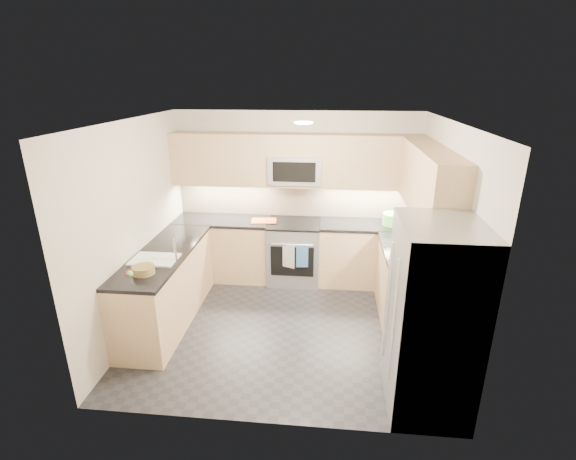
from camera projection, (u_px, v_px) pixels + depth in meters
The scene contains 36 objects.
floor at pixel (285, 325), 5.26m from camera, with size 3.60×3.20×0.00m, color #242429.
ceiling at pixel (285, 121), 4.40m from camera, with size 3.60×3.20×0.02m, color beige.
wall_back at pixel (296, 196), 6.32m from camera, with size 3.60×0.02×2.50m, color beige.
wall_front at pixel (264, 301), 3.33m from camera, with size 3.60×0.02×2.50m, color beige.
wall_left at pixel (136, 227), 5.00m from camera, with size 0.02×3.20×2.50m, color beige.
wall_right at pixel (445, 238), 4.66m from camera, with size 0.02×3.20×2.50m, color beige.
base_cab_back_left at pixel (224, 249), 6.42m from camera, with size 1.42×0.60×0.90m, color tan.
base_cab_back_right at pixel (367, 255), 6.21m from camera, with size 1.42×0.60×0.90m, color tan.
base_cab_right at pixel (408, 293), 5.10m from camera, with size 0.60×1.70×0.90m, color tan.
base_cab_peninsula at pixel (167, 288), 5.24m from camera, with size 0.60×2.00×0.90m, color tan.
countertop_back_left at pixel (222, 220), 6.26m from camera, with size 1.42×0.63×0.04m, color black.
countertop_back_right at pixel (369, 225), 6.05m from camera, with size 1.42×0.63×0.04m, color black.
countertop_right at pixel (412, 258), 4.94m from camera, with size 0.63×1.70×0.04m, color black.
countertop_peninsula at pixel (163, 253), 5.08m from camera, with size 0.63×2.00×0.04m, color black.
upper_cab_back at pixel (295, 160), 5.96m from camera, with size 3.60×0.35×0.75m, color tan.
upper_cab_right at pixel (429, 181), 4.73m from camera, with size 0.35×1.95×0.75m, color tan.
backsplash_back at pixel (296, 199), 6.34m from camera, with size 3.60×0.01×0.51m, color #C9B091.
backsplash_right at pixel (435, 229), 5.10m from camera, with size 0.01×2.30×0.51m, color #C9B091.
gas_range at pixel (294, 252), 6.29m from camera, with size 0.76×0.65×0.91m, color #929599.
range_cooktop at pixel (294, 224), 6.13m from camera, with size 0.76×0.65×0.03m, color black.
oven_door_glass at pixel (292, 262), 5.99m from camera, with size 0.62×0.02×0.45m, color black.
oven_handle at pixel (292, 245), 5.87m from camera, with size 0.02×0.02×0.60m, color #B2B5BA.
microwave at pixel (295, 169), 5.98m from camera, with size 0.76×0.40×0.40m, color #AAABB2.
microwave_door at pixel (294, 172), 5.79m from camera, with size 0.60×0.01×0.28m, color black.
refrigerator at pixel (432, 319), 3.74m from camera, with size 0.70×0.90×1.80m, color #9C9DA3.
fridge_handle_left at pixel (393, 323), 3.59m from camera, with size 0.02×0.02×1.20m, color #B2B5BA.
fridge_handle_right at pixel (388, 302), 3.92m from camera, with size 0.02×0.02×1.20m, color #B2B5BA.
sink_basin at pixel (155, 265), 4.86m from camera, with size 0.52×0.38×0.16m, color white.
faucet at pixel (175, 250), 4.77m from camera, with size 0.03×0.03×0.28m, color silver.
utensil_bowl at pixel (393, 219), 5.99m from camera, with size 0.30×0.30×0.17m, color #5AC253.
cutting_board at pixel (264, 221), 6.16m from camera, with size 0.37×0.26×0.01m, color #E05415.
fruit_basket at pixel (143, 270), 4.49m from camera, with size 0.24×0.24×0.09m, color olive.
fruit_apple at pixel (129, 273), 4.26m from camera, with size 0.07×0.07×0.07m, color red.
fruit_pear at pixel (130, 274), 4.24m from camera, with size 0.06×0.06×0.06m, color #70BF52.
dish_towel_check at pixel (288, 256), 5.92m from camera, with size 0.18×0.02×0.35m, color silver.
dish_towel_blue at pixel (302, 257), 5.90m from camera, with size 0.17×0.01×0.32m, color #33608C.
Camera 1 is at (0.49, -4.50, 2.93)m, focal length 26.00 mm.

